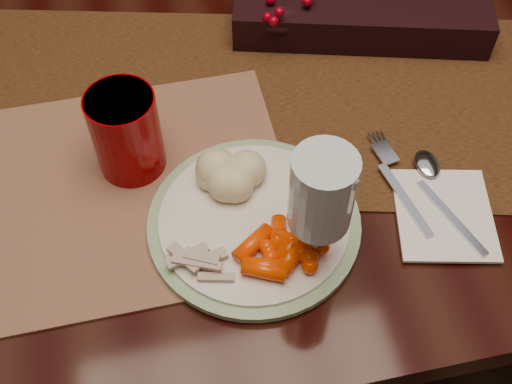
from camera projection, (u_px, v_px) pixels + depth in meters
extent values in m
plane|color=black|center=(242.00, 294.00, 1.53)|extent=(5.00, 5.00, 0.00)
cube|color=black|center=(238.00, 204.00, 1.22)|extent=(1.80, 1.00, 0.75)
cube|color=#342309|center=(207.00, 99.00, 0.87)|extent=(1.76, 0.76, 0.00)
cube|color=brown|center=(102.00, 193.00, 0.77)|extent=(0.45, 0.33, 0.00)
cylinder|color=white|center=(254.00, 222.00, 0.74)|extent=(0.31, 0.31, 0.01)
cube|color=white|center=(444.00, 214.00, 0.75)|extent=(0.14, 0.15, 0.00)
cylinder|color=#840003|center=(126.00, 133.00, 0.75)|extent=(0.10, 0.10, 0.11)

